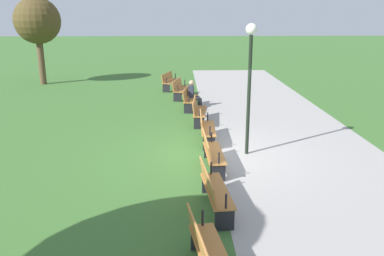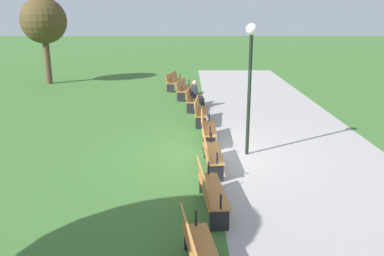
# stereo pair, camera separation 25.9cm
# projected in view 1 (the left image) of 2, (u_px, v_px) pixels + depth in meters

# --- Properties ---
(ground_plane) EXTENTS (120.00, 120.00, 0.00)m
(ground_plane) POSITION_uv_depth(u_px,v_px,m) (211.00, 154.00, 11.88)
(ground_plane) COLOR #3D6B2D
(path_paving) EXTENTS (35.20, 5.12, 0.01)m
(path_paving) POSITION_uv_depth(u_px,v_px,m) (298.00, 153.00, 11.95)
(path_paving) COLOR #A39E99
(path_paving) RESTS_ON ground
(bench_0) EXTENTS (1.87, 0.93, 0.89)m
(bench_0) POSITION_uv_depth(u_px,v_px,m) (170.00, 81.00, 21.63)
(bench_0) COLOR #B27538
(bench_0) RESTS_ON ground
(bench_1) EXTENTS (1.87, 0.84, 0.89)m
(bench_1) POSITION_uv_depth(u_px,v_px,m) (180.00, 88.00, 19.47)
(bench_1) COLOR #B27538
(bench_1) RESTS_ON ground
(bench_2) EXTENTS (1.86, 0.74, 0.89)m
(bench_2) POSITION_uv_depth(u_px,v_px,m) (189.00, 98.00, 17.29)
(bench_2) COLOR #B27538
(bench_2) RESTS_ON ground
(bench_3) EXTENTS (1.85, 0.63, 0.89)m
(bench_3) POSITION_uv_depth(u_px,v_px,m) (198.00, 110.00, 15.08)
(bench_3) COLOR #B27538
(bench_3) RESTS_ON ground
(bench_4) EXTENTS (1.83, 0.53, 0.89)m
(bench_4) POSITION_uv_depth(u_px,v_px,m) (206.00, 128.00, 12.86)
(bench_4) COLOR #B27538
(bench_4) RESTS_ON ground
(bench_5) EXTENTS (1.83, 0.53, 0.89)m
(bench_5) POSITION_uv_depth(u_px,v_px,m) (211.00, 152.00, 10.63)
(bench_5) COLOR #B27538
(bench_5) RESTS_ON ground
(bench_6) EXTENTS (1.85, 0.63, 0.89)m
(bench_6) POSITION_uv_depth(u_px,v_px,m) (214.00, 189.00, 8.40)
(bench_6) COLOR #B27538
(bench_6) RESTS_ON ground
(bench_7) EXTENTS (1.86, 0.74, 0.89)m
(bench_7) POSITION_uv_depth(u_px,v_px,m) (208.00, 253.00, 6.17)
(bench_7) COLOR #B27538
(bench_7) RESTS_ON ground
(person_seated) EXTENTS (0.38, 0.55, 1.20)m
(person_seated) POSITION_uv_depth(u_px,v_px,m) (193.00, 93.00, 17.45)
(person_seated) COLOR #2D3347
(person_seated) RESTS_ON ground
(tree_1) EXTENTS (2.56, 2.56, 4.84)m
(tree_1) POSITION_uv_depth(u_px,v_px,m) (37.00, 21.00, 22.40)
(tree_1) COLOR brown
(tree_1) RESTS_ON ground
(lamp_post) EXTENTS (0.32, 0.32, 3.74)m
(lamp_post) POSITION_uv_depth(u_px,v_px,m) (250.00, 64.00, 11.18)
(lamp_post) COLOR black
(lamp_post) RESTS_ON ground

